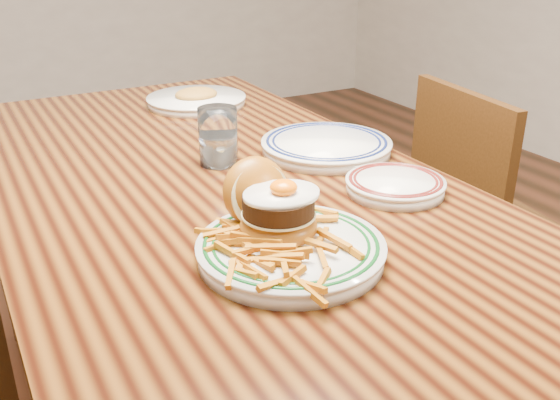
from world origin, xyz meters
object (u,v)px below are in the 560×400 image
table (212,213)px  main_plate (285,233)px  side_plate (395,184)px  chair_right (484,228)px

table → main_plate: bearing=-94.9°
table → side_plate: size_ratio=8.49×
table → side_plate: (0.27, -0.26, 0.10)m
main_plate → side_plate: (0.30, 0.11, -0.02)m
table → chair_right: chair_right is taller
main_plate → side_plate: 0.32m
chair_right → main_plate: (-0.82, -0.34, 0.34)m
chair_right → main_plate: bearing=30.5°
main_plate → side_plate: size_ratio=1.58×
chair_right → side_plate: (-0.52, -0.23, 0.31)m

